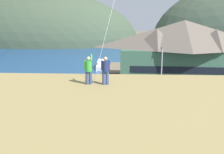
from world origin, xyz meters
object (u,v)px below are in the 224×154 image
(storage_shed_near_lot, at_px, (29,93))
(parked_car_front_row_silver, at_px, (192,128))
(harbor_lodge, at_px, (183,51))
(parked_car_front_row_end, at_px, (35,125))
(parking_light_pole, at_px, (161,72))
(person_kite_flyer, at_px, (89,69))
(wharf_dock, at_px, (116,68))
(parked_car_mid_row_center, at_px, (185,108))
(moored_boat_wharfside, at_px, (102,65))
(parked_car_mid_row_near, at_px, (135,107))
(parked_car_mid_row_far, at_px, (124,124))
(person_companion, at_px, (105,70))

(storage_shed_near_lot, height_order, parked_car_front_row_silver, storage_shed_near_lot)
(storage_shed_near_lot, bearing_deg, harbor_lodge, 36.62)
(parked_car_front_row_silver, distance_m, parked_car_front_row_end, 15.44)
(storage_shed_near_lot, relative_size, parked_car_front_row_end, 1.50)
(harbor_lodge, bearing_deg, parking_light_pole, -115.49)
(parked_car_front_row_end, bearing_deg, person_kite_flyer, -49.45)
(wharf_dock, height_order, parked_car_front_row_silver, parked_car_front_row_silver)
(wharf_dock, distance_m, person_kite_flyer, 43.96)
(person_kite_flyer, bearing_deg, parked_car_mid_row_center, 55.72)
(parked_car_front_row_end, bearing_deg, storage_shed_near_lot, 114.93)
(moored_boat_wharfside, relative_size, person_kite_flyer, 4.39)
(wharf_dock, bearing_deg, storage_shed_near_lot, -107.56)
(parked_car_mid_row_center, xyz_separation_m, parked_car_front_row_end, (-16.05, -6.00, 0.00))
(harbor_lodge, xyz_separation_m, wharf_dock, (-12.37, 13.54, -5.75))
(storage_shed_near_lot, xyz_separation_m, person_kite_flyer, (9.32, -13.52, 5.55))
(parked_car_mid_row_center, relative_size, parking_light_pole, 0.55)
(wharf_dock, relative_size, moored_boat_wharfside, 1.71)
(parked_car_mid_row_near, bearing_deg, moored_boat_wharfside, 102.46)
(parked_car_mid_row_center, bearing_deg, parked_car_front_row_silver, -95.80)
(parked_car_mid_row_far, bearing_deg, person_kite_flyer, -104.38)
(parked_car_mid_row_near, relative_size, parked_car_front_row_silver, 1.01)
(parked_car_mid_row_far, bearing_deg, wharf_dock, 93.42)
(storage_shed_near_lot, bearing_deg, person_kite_flyer, -55.40)
(parked_car_mid_row_near, bearing_deg, harbor_lodge, 60.41)
(moored_boat_wharfside, relative_size, parked_car_mid_row_far, 1.93)
(person_kite_flyer, bearing_deg, person_companion, -1.91)
(parked_car_mid_row_center, bearing_deg, wharf_dock, 107.53)
(storage_shed_near_lot, xyz_separation_m, parking_light_pole, (16.48, 5.08, 1.80))
(storage_shed_near_lot, bearing_deg, parked_car_front_row_end, -65.07)
(parked_car_mid_row_far, xyz_separation_m, parking_light_pole, (4.99, 10.14, 3.41))
(storage_shed_near_lot, height_order, parked_car_front_row_end, storage_shed_near_lot)
(parked_car_mid_row_center, bearing_deg, parking_light_pole, 114.87)
(storage_shed_near_lot, distance_m, parking_light_pole, 17.34)
(parked_car_mid_row_center, distance_m, parked_car_mid_row_far, 8.98)
(parked_car_front_row_silver, xyz_separation_m, person_kite_flyer, (-8.79, -7.81, 7.16))
(wharf_dock, bearing_deg, parking_light_pole, -73.99)
(wharf_dock, height_order, parking_light_pole, parking_light_pole)
(harbor_lodge, distance_m, parking_light_pole, 12.41)
(parked_car_mid_row_near, xyz_separation_m, parked_car_front_row_end, (-10.12, -6.09, 0.00))
(harbor_lodge, xyz_separation_m, person_companion, (-11.41, -29.74, 2.11))
(parked_car_front_row_silver, xyz_separation_m, parked_car_mid_row_far, (-6.62, 0.65, 0.00))
(harbor_lodge, bearing_deg, person_companion, -110.99)
(moored_boat_wharfside, relative_size, parking_light_pole, 1.07)
(person_kite_flyer, height_order, person_companion, person_kite_flyer)
(parked_car_mid_row_near, xyz_separation_m, person_companion, (-2.42, -13.91, 7.14))
(parked_car_front_row_silver, xyz_separation_m, parking_light_pole, (-1.63, 10.79, 3.41))
(harbor_lodge, bearing_deg, parked_car_front_row_end, -131.08)
(parked_car_front_row_silver, relative_size, parked_car_front_row_end, 1.00)
(parked_car_front_row_silver, xyz_separation_m, parked_car_mid_row_center, (0.61, 5.98, 0.00))
(moored_boat_wharfside, bearing_deg, parked_car_mid_row_near, -77.54)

